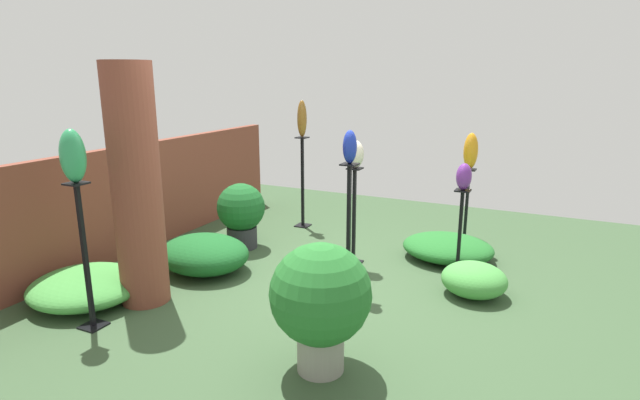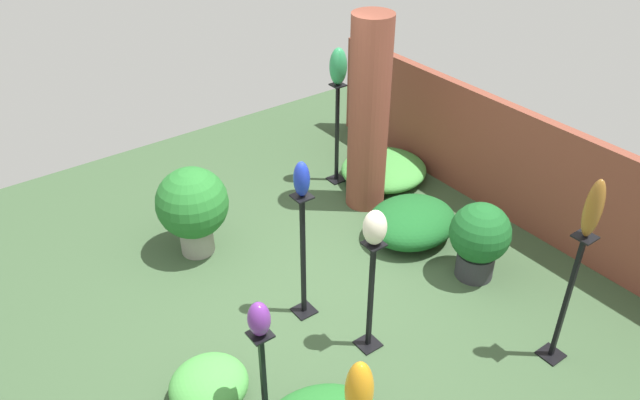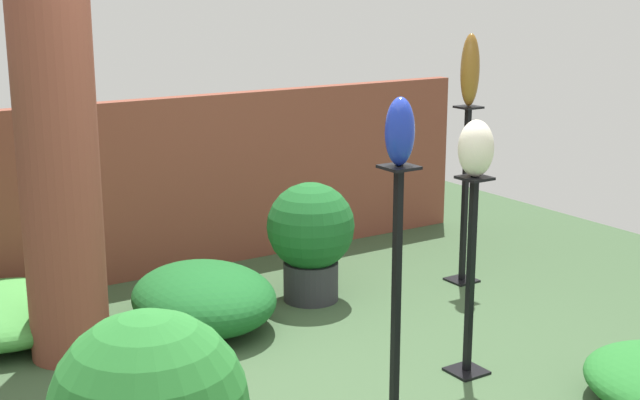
% 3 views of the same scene
% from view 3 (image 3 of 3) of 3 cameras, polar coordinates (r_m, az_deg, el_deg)
% --- Properties ---
extents(brick_wall_back, '(5.60, 0.12, 1.35)m').
position_cam_3_polar(brick_wall_back, '(6.80, -10.42, 0.77)').
color(brick_wall_back, brown).
rests_on(brick_wall_back, ground).
extents(brick_pillar, '(0.46, 0.46, 2.30)m').
position_cam_3_polar(brick_pillar, '(5.29, -16.37, 2.02)').
color(brick_pillar, brown).
rests_on(brick_pillar, ground).
extents(pedestal_cobalt, '(0.20, 0.20, 1.32)m').
position_cam_3_polar(pedestal_cobalt, '(4.46, 4.89, -6.82)').
color(pedestal_cobalt, black).
rests_on(pedestal_cobalt, ground).
extents(pedestal_ivory, '(0.20, 0.20, 1.15)m').
position_cam_3_polar(pedestal_ivory, '(5.07, 9.59, -5.41)').
color(pedestal_ivory, black).
rests_on(pedestal_ivory, ground).
extents(pedestal_bronze, '(0.20, 0.20, 1.32)m').
position_cam_3_polar(pedestal_bronze, '(6.61, 9.25, -0.16)').
color(pedestal_bronze, black).
rests_on(pedestal_bronze, ground).
extents(art_vase_cobalt, '(0.15, 0.14, 0.33)m').
position_cam_3_polar(art_vase_cobalt, '(4.24, 5.13, 4.39)').
color(art_vase_cobalt, '#192D9E').
rests_on(art_vase_cobalt, pedestal_cobalt).
extents(art_vase_ivory, '(0.19, 0.20, 0.31)m').
position_cam_3_polar(art_vase_ivory, '(4.88, 9.95, 3.27)').
color(art_vase_ivory, beige).
rests_on(art_vase_ivory, pedestal_ivory).
extents(art_vase_bronze, '(0.14, 0.14, 0.51)m').
position_cam_3_polar(art_vase_bronze, '(6.45, 9.58, 8.21)').
color(art_vase_bronze, brown).
rests_on(art_vase_bronze, pedestal_bronze).
extents(potted_plant_walkway_edge, '(0.61, 0.61, 0.84)m').
position_cam_3_polar(potted_plant_walkway_edge, '(6.17, -0.60, -2.23)').
color(potted_plant_walkway_edge, '#2D2D33').
rests_on(potted_plant_walkway_edge, ground).
extents(foliage_bed_center, '(1.06, 1.10, 0.30)m').
position_cam_3_polar(foliage_bed_center, '(5.99, -19.56, -6.84)').
color(foliage_bed_center, '#479942').
rests_on(foliage_bed_center, ground).
extents(foliage_bed_rear, '(0.90, 1.05, 0.41)m').
position_cam_3_polar(foliage_bed_rear, '(5.79, -7.45, -6.22)').
color(foliage_bed_rear, '#195923').
rests_on(foliage_bed_rear, ground).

